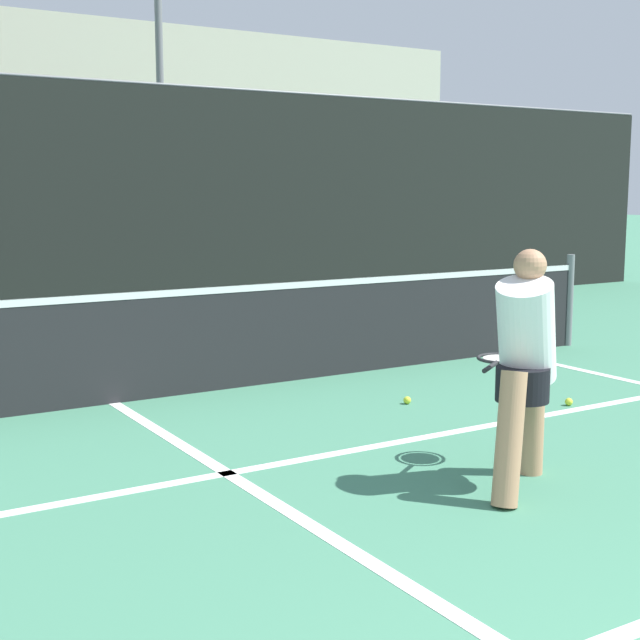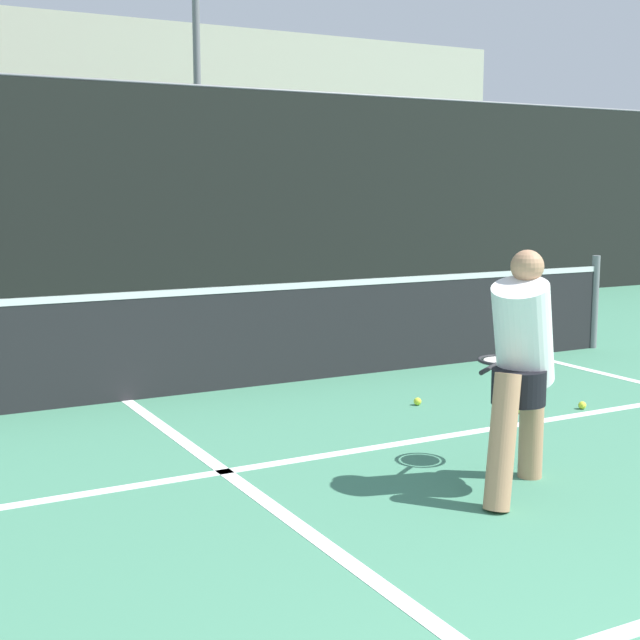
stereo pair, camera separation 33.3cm
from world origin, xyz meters
The scene contains 9 objects.
court_service_line centered at (0.00, 4.68, 0.00)m, with size 8.25×0.10×0.01m, color white.
court_center_mark centered at (0.00, 4.42, 0.00)m, with size 0.10×5.00×0.01m, color white.
net centered at (0.00, 6.92, 0.51)m, with size 11.09×0.09×1.07m.
player_practicing centered at (1.45, 3.52, 0.79)m, with size 0.95×1.04×1.47m.
tennis_ball_scattered_1 centered at (3.27, 4.82, 0.03)m, with size 0.07×0.07×0.07m, color #D1E033.
tennis_ball_scattered_3 centered at (2.13, 5.59, 0.03)m, with size 0.07×0.07×0.07m, color #D1E033.
tennis_ball_scattered_7 centered at (2.72, 4.96, 0.03)m, with size 0.07×0.07×0.07m, color #D1E033.
tree_west centered at (2.57, 19.77, 3.33)m, with size 3.33×3.33×3.83m.
tree_mid centered at (7.67, 18.74, 3.50)m, with size 3.51×3.51×3.99m.
Camera 1 is at (-2.39, -0.36, 1.82)m, focal length 50.00 mm.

